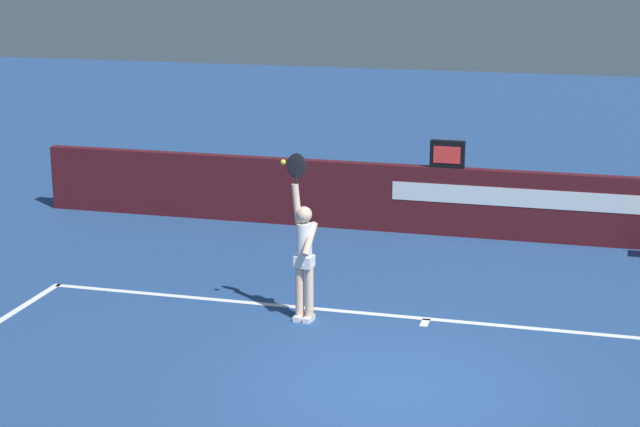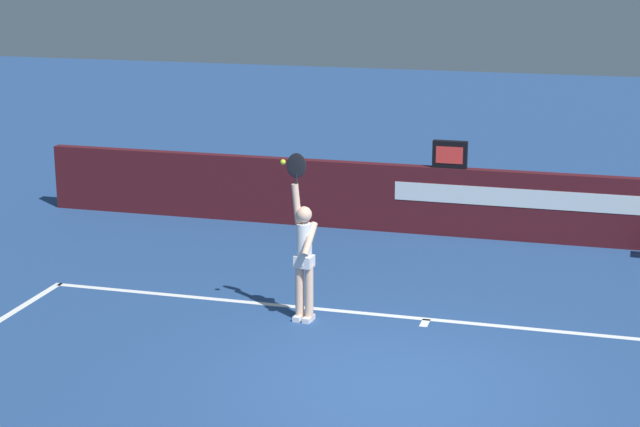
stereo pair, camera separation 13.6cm
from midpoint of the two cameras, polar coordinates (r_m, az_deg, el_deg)
name	(u,v)px [view 2 (the right image)]	position (r m, az deg, el deg)	size (l,w,h in m)	color
ground_plane	(393,387)	(12.41, 4.27, -9.37)	(60.00, 60.00, 0.00)	navy
court_lines	(387,398)	(12.14, 3.99, -9.93)	(11.35, 5.42, 0.00)	white
back_wall	(470,203)	(18.41, 8.35, 0.57)	(15.89, 0.21, 1.21)	#431319
speed_display	(450,154)	(18.27, 7.27, 3.20)	(0.60, 0.15, 0.47)	black
tennis_player	(304,253)	(14.12, -0.61, -2.16)	(0.44, 0.40, 2.34)	beige
tennis_ball	(283,162)	(13.75, -1.73, 2.81)	(0.07, 0.07, 0.07)	#CCE42D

